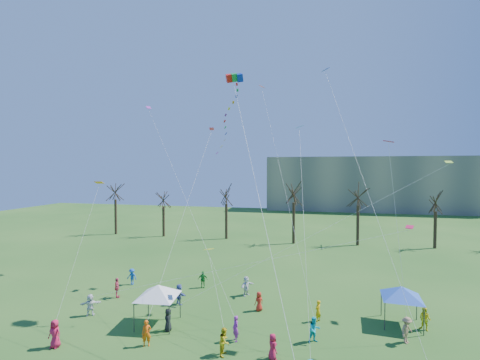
% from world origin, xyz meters
% --- Properties ---
extents(distant_building, '(60.00, 14.00, 15.00)m').
position_xyz_m(distant_building, '(22.00, 82.00, 7.50)').
color(distant_building, gray).
rests_on(distant_building, ground).
extents(bare_tree_row, '(67.91, 7.88, 10.11)m').
position_xyz_m(bare_tree_row, '(0.09, 35.75, 6.65)').
color(bare_tree_row, black).
rests_on(bare_tree_row, ground).
extents(big_box_kite, '(3.97, 7.18, 22.26)m').
position_xyz_m(big_box_kite, '(-1.73, 8.89, 15.83)').
color(big_box_kite, red).
rests_on(big_box_kite, ground).
extents(canopy_tent_white, '(4.04, 4.04, 3.04)m').
position_xyz_m(canopy_tent_white, '(-6.40, 4.96, 2.58)').
color(canopy_tent_white, '#3F3F44').
rests_on(canopy_tent_white, ground).
extents(canopy_tent_blue, '(3.92, 3.92, 2.95)m').
position_xyz_m(canopy_tent_blue, '(11.54, 8.91, 2.50)').
color(canopy_tent_blue, '#3F3F44').
rests_on(canopy_tent_blue, ground).
extents(festival_crowd, '(27.06, 14.10, 1.83)m').
position_xyz_m(festival_crowd, '(-1.54, 6.27, 0.86)').
color(festival_crowd, '#D01A44').
rests_on(festival_crowd, ground).
extents(small_kites_aloft, '(31.06, 16.50, 31.99)m').
position_xyz_m(small_kites_aloft, '(0.92, 10.64, 12.71)').
color(small_kites_aloft, orange).
rests_on(small_kites_aloft, ground).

